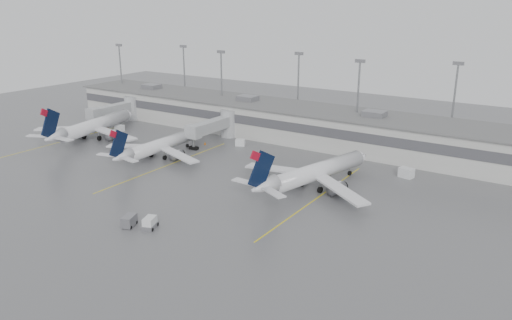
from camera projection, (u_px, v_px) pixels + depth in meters
The scene contains 18 objects.
ground at pixel (147, 224), 78.05m from camera, with size 260.00×260.00×0.00m, color #535356.
terminal at pixel (315, 125), 123.08m from camera, with size 152.00×17.00×9.45m.
light_masts at pixel (326, 90), 125.29m from camera, with size 142.40×8.00×20.60m.
jet_bridge_left at pixel (121, 109), 142.22m from camera, with size 4.00×17.20×7.00m.
jet_bridge_right at pixel (218, 125), 124.03m from camera, with size 4.00×17.20×7.00m.
stand_markings at pixel (235, 180), 97.21m from camera, with size 105.25×40.00×0.01m.
jet_far_left at pixel (92, 126), 125.26m from camera, with size 29.53×33.43×10.94m.
jet_mid_left at pixel (159, 145), 110.25m from camera, with size 25.59×28.70×9.28m.
jet_mid_right at pixel (313, 172), 91.80m from camera, with size 27.97×31.75×10.47m.
baggage_tug at pixel (150, 224), 76.51m from camera, with size 2.59×3.21×1.80m.
baggage_cart at pixel (129, 221), 77.15m from camera, with size 2.40×3.09×1.75m.
gse_uld_a at pixel (119, 128), 133.75m from camera, with size 2.38×1.59×1.69m, color silver.
gse_uld_b at pixel (240, 143), 120.23m from camera, with size 2.27×1.51×1.61m, color silver.
gse_uld_c at pixel (406, 173), 98.55m from camera, with size 2.72×1.82×1.93m, color silver.
gse_loader at pixel (196, 129), 131.33m from camera, with size 2.19×3.51×2.19m, color slate.
cone_a at pixel (108, 128), 135.61m from camera, with size 0.44×0.44×0.71m, color #DF6904.
cone_b at pixel (205, 143), 121.25m from camera, with size 0.49×0.49×0.78m, color #DF6904.
cone_c at pixel (337, 168), 103.50m from camera, with size 0.47×0.47×0.75m, color #DF6904.
Camera 1 is at (53.24, -50.40, 33.33)m, focal length 35.00 mm.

